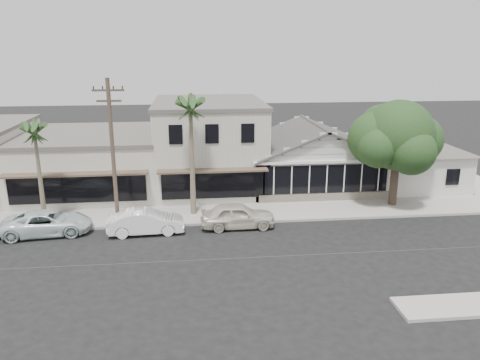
{
  "coord_description": "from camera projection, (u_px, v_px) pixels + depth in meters",
  "views": [
    {
      "loc": [
        -4.45,
        -22.3,
        10.64
      ],
      "look_at": [
        -1.39,
        6.0,
        2.55
      ],
      "focal_mm": 35.0,
      "sensor_mm": 36.0,
      "label": 1
    }
  ],
  "objects": [
    {
      "name": "palm_mid",
      "position": [
        34.0,
        132.0,
        27.49
      ],
      "size": [
        2.86,
        2.86,
        6.82
      ],
      "color": "#726651",
      "rests_on": "ground"
    },
    {
      "name": "sidewalk_north",
      "position": [
        138.0,
        217.0,
        30.3
      ],
      "size": [
        90.0,
        3.5,
        0.15
      ],
      "primitive_type": "cube",
      "color": "#9E9991",
      "rests_on": "ground"
    },
    {
      "name": "corner_shop",
      "position": [
        312.0,
        154.0,
        36.42
      ],
      "size": [
        10.4,
        8.6,
        5.1
      ],
      "color": "silver",
      "rests_on": "ground"
    },
    {
      "name": "utility_pole",
      "position": [
        113.0,
        151.0,
        27.43
      ],
      "size": [
        1.8,
        0.24,
        9.0
      ],
      "color": "brown",
      "rests_on": "ground"
    },
    {
      "name": "row_building_near",
      "position": [
        209.0,
        146.0,
        36.41
      ],
      "size": [
        8.0,
        10.0,
        6.5
      ],
      "primitive_type": "cube",
      "color": "beige",
      "rests_on": "ground"
    },
    {
      "name": "car_0",
      "position": [
        238.0,
        216.0,
        28.48
      ],
      "size": [
        4.53,
        1.87,
        1.54
      ],
      "primitive_type": "imported",
      "rotation": [
        0.0,
        0.0,
        1.58
      ],
      "color": "beige",
      "rests_on": "ground"
    },
    {
      "name": "shade_tree",
      "position": [
        396.0,
        137.0,
        31.39
      ],
      "size": [
        6.63,
        6.0,
        7.36
      ],
      "rotation": [
        0.0,
        0.0,
        -0.05
      ],
      "color": "#413427",
      "rests_on": "ground"
    },
    {
      "name": "side_cottage",
      "position": [
        417.0,
        168.0,
        36.65
      ],
      "size": [
        6.0,
        6.0,
        3.0
      ],
      "primitive_type": "cube",
      "color": "silver",
      "rests_on": "ground"
    },
    {
      "name": "row_building_midnear",
      "position": [
        92.0,
        163.0,
        35.79
      ],
      "size": [
        10.0,
        10.0,
        4.2
      ],
      "primitive_type": "cube",
      "color": "beige",
      "rests_on": "ground"
    },
    {
      "name": "ground",
      "position": [
        278.0,
        256.0,
        24.69
      ],
      "size": [
        140.0,
        140.0,
        0.0
      ],
      "primitive_type": "plane",
      "color": "black",
      "rests_on": "ground"
    },
    {
      "name": "car_1",
      "position": [
        146.0,
        222.0,
        27.58
      ],
      "size": [
        4.52,
        1.79,
        1.46
      ],
      "primitive_type": "imported",
      "rotation": [
        0.0,
        0.0,
        1.63
      ],
      "color": "white",
      "rests_on": "ground"
    },
    {
      "name": "car_2",
      "position": [
        47.0,
        223.0,
        27.48
      ],
      "size": [
        5.26,
        2.84,
        1.4
      ],
      "primitive_type": "imported",
      "rotation": [
        0.0,
        0.0,
        1.68
      ],
      "color": "silver",
      "rests_on": "ground"
    },
    {
      "name": "palm_east",
      "position": [
        191.0,
        108.0,
        28.8
      ],
      "size": [
        3.11,
        3.11,
        8.24
      ],
      "color": "#726651",
      "rests_on": "ground"
    }
  ]
}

